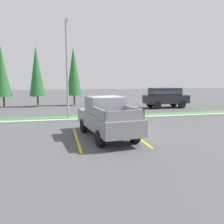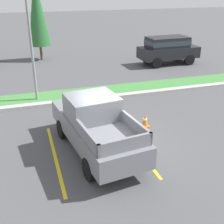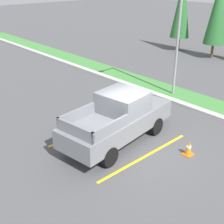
{
  "view_description": "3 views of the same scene",
  "coord_description": "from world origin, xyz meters",
  "px_view_note": "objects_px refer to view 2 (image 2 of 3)",
  "views": [
    {
      "loc": [
        -3.11,
        -11.64,
        2.99
      ],
      "look_at": [
        -0.4,
        0.18,
        1.27
      ],
      "focal_mm": 36.97,
      "sensor_mm": 36.0,
      "label": 1
    },
    {
      "loc": [
        -3.05,
        -9.43,
        5.83
      ],
      "look_at": [
        0.06,
        0.47,
        1.24
      ],
      "focal_mm": 46.91,
      "sensor_mm": 36.0,
      "label": 2
    },
    {
      "loc": [
        7.11,
        -7.57,
        6.38
      ],
      "look_at": [
        -1.62,
        0.35,
        0.9
      ],
      "focal_mm": 48.05,
      "sensor_mm": 36.0,
      "label": 3
    }
  ],
  "objects_px": {
    "pickup_truck_main": "(95,125)",
    "suv_distant": "(168,48)",
    "cypress_tree_center": "(37,10)",
    "street_light": "(29,22)",
    "traffic_cone": "(145,120)"
  },
  "relations": [
    {
      "from": "street_light",
      "to": "cypress_tree_center",
      "type": "height_order",
      "value": "street_light"
    },
    {
      "from": "suv_distant",
      "to": "cypress_tree_center",
      "type": "bearing_deg",
      "value": 154.61
    },
    {
      "from": "pickup_truck_main",
      "to": "cypress_tree_center",
      "type": "xyz_separation_m",
      "value": [
        -0.66,
        15.22,
        2.87
      ]
    },
    {
      "from": "cypress_tree_center",
      "to": "traffic_cone",
      "type": "height_order",
      "value": "cypress_tree_center"
    },
    {
      "from": "street_light",
      "to": "traffic_cone",
      "type": "distance_m",
      "value": 7.34
    },
    {
      "from": "pickup_truck_main",
      "to": "suv_distant",
      "type": "xyz_separation_m",
      "value": [
        8.58,
        10.83,
        0.2
      ]
    },
    {
      "from": "cypress_tree_center",
      "to": "traffic_cone",
      "type": "bearing_deg",
      "value": -76.92
    },
    {
      "from": "street_light",
      "to": "traffic_cone",
      "type": "relative_size",
      "value": 11.85
    },
    {
      "from": "pickup_truck_main",
      "to": "cypress_tree_center",
      "type": "distance_m",
      "value": 15.5
    },
    {
      "from": "street_light",
      "to": "pickup_truck_main",
      "type": "bearing_deg",
      "value": -73.43
    },
    {
      "from": "pickup_truck_main",
      "to": "suv_distant",
      "type": "distance_m",
      "value": 13.82
    },
    {
      "from": "suv_distant",
      "to": "traffic_cone",
      "type": "relative_size",
      "value": 7.77
    },
    {
      "from": "suv_distant",
      "to": "traffic_cone",
      "type": "bearing_deg",
      "value": -122.11
    },
    {
      "from": "cypress_tree_center",
      "to": "suv_distant",
      "type": "bearing_deg",
      "value": -25.39
    },
    {
      "from": "cypress_tree_center",
      "to": "traffic_cone",
      "type": "xyz_separation_m",
      "value": [
        3.24,
        -13.95,
        -3.62
      ]
    }
  ]
}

